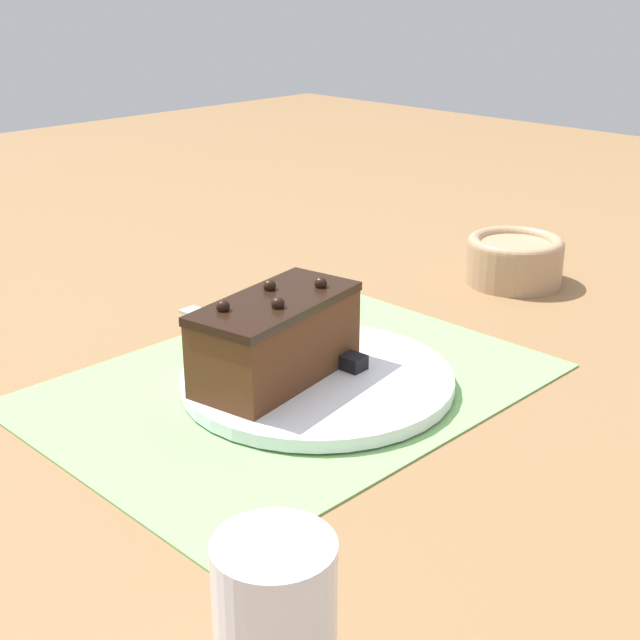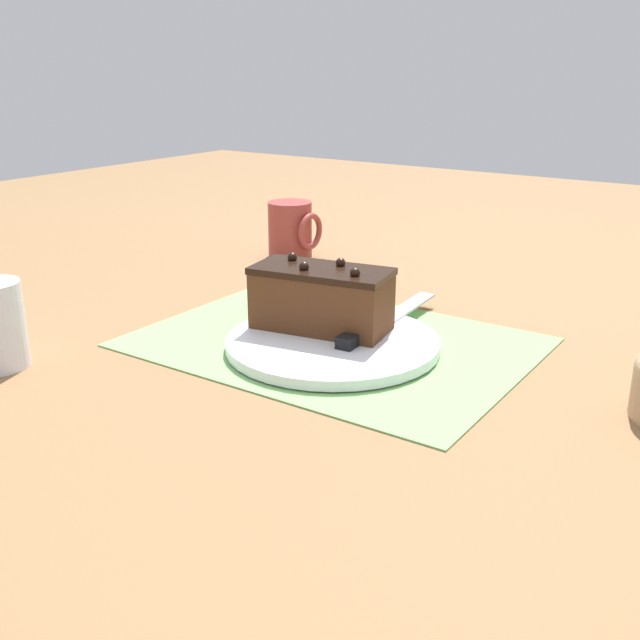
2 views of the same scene
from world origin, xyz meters
name	(u,v)px [view 1 (image 1 of 2)]	position (x,y,z in m)	size (l,w,h in m)	color
ground_plane	(291,386)	(0.00, 0.00, 0.00)	(3.00, 3.00, 0.00)	olive
placemat_woven	(291,384)	(0.00, 0.00, 0.00)	(0.46, 0.34, 0.00)	#7AB266
cake_plate	(318,379)	(0.01, -0.02, 0.01)	(0.25, 0.25, 0.01)	white
chocolate_cake	(274,337)	(-0.02, 0.00, 0.05)	(0.18, 0.11, 0.09)	#512D19
serving_knife	(298,345)	(0.04, 0.03, 0.02)	(0.04, 0.25, 0.01)	black
drinking_glass	(275,624)	(-0.27, -0.27, 0.05)	(0.06, 0.06, 0.10)	white
small_bowl	(514,258)	(0.40, 0.02, 0.03)	(0.12, 0.12, 0.06)	tan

